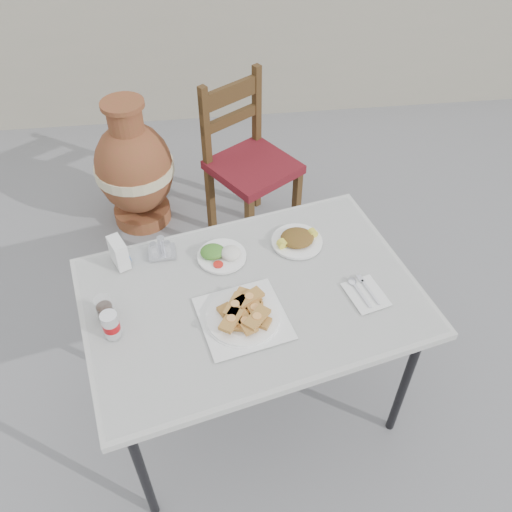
{
  "coord_description": "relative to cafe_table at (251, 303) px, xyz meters",
  "views": [
    {
      "loc": [
        -0.26,
        -1.24,
        2.12
      ],
      "look_at": [
        -0.1,
        0.04,
        0.83
      ],
      "focal_mm": 38.0,
      "sensor_mm": 36.0,
      "label": 1
    }
  ],
  "objects": [
    {
      "name": "ground",
      "position": [
        0.13,
        0.01,
        -0.65
      ],
      "size": [
        80.0,
        80.0,
        0.0
      ],
      "primitive_type": "plane",
      "color": "slate",
      "rests_on": "ground"
    },
    {
      "name": "cafe_table",
      "position": [
        0.0,
        0.0,
        0.0
      ],
      "size": [
        1.3,
        1.02,
        0.7
      ],
      "rotation": [
        0.0,
        0.0,
        0.23
      ],
      "color": "black",
      "rests_on": "ground"
    },
    {
      "name": "pide_plate",
      "position": [
        -0.04,
        -0.1,
        0.07
      ],
      "size": [
        0.34,
        0.34,
        0.06
      ],
      "rotation": [
        0.0,
        0.0,
        0.23
      ],
      "color": "white",
      "rests_on": "cafe_table"
    },
    {
      "name": "salad_rice_plate",
      "position": [
        -0.09,
        0.19,
        0.07
      ],
      "size": [
        0.18,
        0.18,
        0.05
      ],
      "color": "white",
      "rests_on": "cafe_table"
    },
    {
      "name": "salad_chopped_plate",
      "position": [
        0.2,
        0.24,
        0.07
      ],
      "size": [
        0.19,
        0.19,
        0.04
      ],
      "color": "white",
      "rests_on": "cafe_table"
    },
    {
      "name": "soda_can",
      "position": [
        -0.46,
        -0.12,
        0.1
      ],
      "size": [
        0.06,
        0.06,
        0.1
      ],
      "color": "white",
      "rests_on": "cafe_table"
    },
    {
      "name": "cola_glass",
      "position": [
        -0.49,
        -0.04,
        0.09
      ],
      "size": [
        0.06,
        0.06,
        0.08
      ],
      "color": "white",
      "rests_on": "cafe_table"
    },
    {
      "name": "napkin_holder",
      "position": [
        -0.46,
        0.2,
        0.1
      ],
      "size": [
        0.08,
        0.1,
        0.11
      ],
      "rotation": [
        0.0,
        0.0,
        0.44
      ],
      "color": "white",
      "rests_on": "cafe_table"
    },
    {
      "name": "condiment_caddy",
      "position": [
        -0.31,
        0.23,
        0.07
      ],
      "size": [
        0.1,
        0.09,
        0.07
      ],
      "rotation": [
        0.0,
        0.0,
        0.06
      ],
      "color": "silver",
      "rests_on": "cafe_table"
    },
    {
      "name": "cutlery_napkin",
      "position": [
        0.39,
        -0.04,
        0.05
      ],
      "size": [
        0.16,
        0.18,
        0.01
      ],
      "rotation": [
        0.0,
        0.0,
        0.26
      ],
      "color": "white",
      "rests_on": "cafe_table"
    },
    {
      "name": "chair",
      "position": [
        0.11,
        1.13,
        -0.19
      ],
      "size": [
        0.55,
        0.55,
        0.89
      ],
      "rotation": [
        0.0,
        0.0,
        0.59
      ],
      "color": "#39240F",
      "rests_on": "ground"
    },
    {
      "name": "terracotta_urn",
      "position": [
        -0.51,
        1.29,
        -0.3
      ],
      "size": [
        0.44,
        0.44,
        0.76
      ],
      "color": "brown",
      "rests_on": "ground"
    },
    {
      "name": "back_wall",
      "position": [
        0.13,
        2.51,
        -0.05
      ],
      "size": [
        6.0,
        0.25,
        1.2
      ],
      "primitive_type": "cube",
      "color": "gray",
      "rests_on": "ground"
    }
  ]
}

